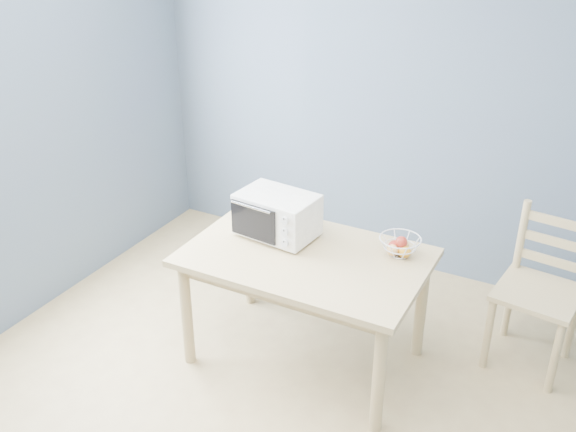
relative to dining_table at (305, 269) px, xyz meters
The scene contains 5 objects.
room 1.06m from the dining_table, 83.35° to the right, with size 4.01×4.51×2.61m.
dining_table is the anchor object (origin of this frame).
toaster_oven 0.39m from the dining_table, 155.22° to the left, with size 0.50×0.38×0.28m.
fruit_basket 0.57m from the dining_table, 27.14° to the left, with size 0.28×0.28×0.12m.
dining_chair 1.43m from the dining_table, 27.45° to the left, with size 0.52×0.52×0.99m.
Camera 1 is at (1.32, -2.09, 2.64)m, focal length 40.00 mm.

